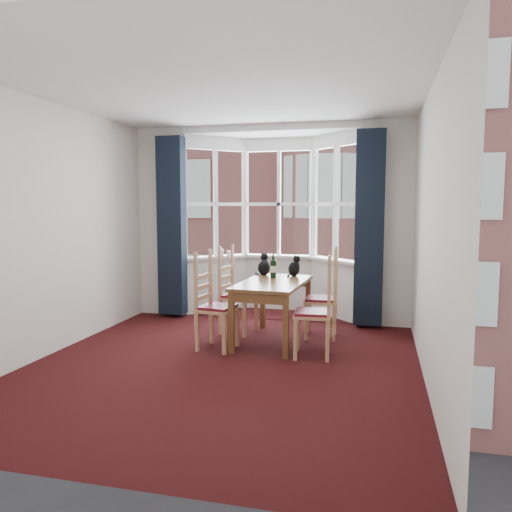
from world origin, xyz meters
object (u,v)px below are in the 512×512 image
(chair_right_near, at_px, (321,314))
(chair_left_far, at_px, (232,296))
(dining_table, at_px, (273,289))
(chair_right_far, at_px, (328,301))
(wine_bottle, at_px, (273,268))
(chair_left_near, at_px, (210,308))
(candle_short, at_px, (229,253))
(candle_tall, at_px, (222,253))
(cat_left, at_px, (264,266))
(cat_right, at_px, (294,268))

(chair_right_near, bearing_deg, chair_left_far, 147.27)
(dining_table, relative_size, chair_right_far, 1.51)
(wine_bottle, bearing_deg, chair_left_near, -128.55)
(chair_left_near, xyz_separation_m, candle_short, (-0.39, 2.00, 0.44))
(candle_tall, bearing_deg, chair_left_near, -76.04)
(chair_right_far, relative_size, cat_left, 3.01)
(dining_table, xyz_separation_m, chair_right_near, (0.63, -0.48, -0.17))
(chair_right_near, distance_m, cat_right, 1.17)
(wine_bottle, bearing_deg, chair_left_far, 176.62)
(chair_right_near, bearing_deg, candle_short, 129.47)
(chair_left_near, bearing_deg, candle_tall, 103.96)
(dining_table, relative_size, candle_tall, 12.60)
(dining_table, relative_size, chair_left_far, 1.51)
(chair_left_near, bearing_deg, chair_right_far, 31.62)
(chair_right_near, height_order, candle_short, candle_short)
(cat_right, distance_m, candle_tall, 1.65)
(cat_right, bearing_deg, chair_left_near, -130.20)
(chair_right_far, bearing_deg, cat_right, 158.62)
(chair_left_far, relative_size, cat_right, 3.22)
(candle_tall, bearing_deg, chair_right_far, -33.58)
(chair_left_near, bearing_deg, candle_short, 100.96)
(chair_right_near, height_order, candle_tall, candle_tall)
(chair_right_far, bearing_deg, chair_right_near, -90.10)
(candle_tall, height_order, candle_short, candle_tall)
(cat_left, xyz_separation_m, candle_short, (-0.80, 1.03, 0.06))
(chair_left_far, height_order, cat_left, cat_left)
(cat_right, bearing_deg, wine_bottle, -134.96)
(chair_left_near, xyz_separation_m, cat_left, (0.42, 0.97, 0.39))
(chair_right_far, distance_m, candle_tall, 2.18)
(chair_left_far, bearing_deg, cat_left, 26.91)
(dining_table, height_order, candle_tall, candle_tall)
(wine_bottle, bearing_deg, chair_right_far, 4.21)
(chair_left_far, bearing_deg, candle_short, 109.04)
(chair_left_far, xyz_separation_m, chair_right_near, (1.25, -0.80, 0.00))
(chair_right_near, bearing_deg, cat_right, 114.75)
(chair_right_far, bearing_deg, chair_left_near, -148.38)
(wine_bottle, bearing_deg, cat_left, 127.19)
(cat_left, bearing_deg, candle_tall, 132.13)
(chair_left_near, xyz_separation_m, wine_bottle, (0.59, 0.74, 0.40))
(wine_bottle, bearing_deg, candle_tall, 131.27)
(wine_bottle, height_order, candle_short, wine_bottle)
(chair_right_far, distance_m, cat_left, 0.96)
(chair_left_near, bearing_deg, dining_table, 34.95)
(chair_right_near, distance_m, wine_bottle, 1.11)
(cat_left, relative_size, cat_right, 1.07)
(chair_left_far, bearing_deg, chair_right_near, -32.73)
(chair_left_far, relative_size, candle_tall, 8.33)
(chair_left_near, bearing_deg, wine_bottle, 51.45)
(chair_left_near, distance_m, chair_left_far, 0.77)
(chair_left_far, xyz_separation_m, wine_bottle, (0.55, -0.03, 0.40))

